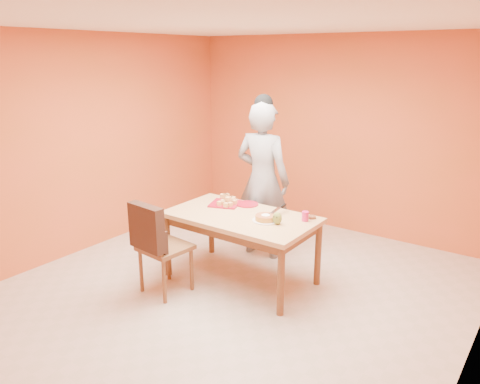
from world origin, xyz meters
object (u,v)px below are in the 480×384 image
Objects in this scene: egg_ornament at (277,218)px; sponge_cake at (266,218)px; dining_table at (241,223)px; dining_chair at (164,246)px; red_dinner_plate at (247,204)px; magenta_glass at (305,216)px; pastry_platter at (225,204)px; checker_tin at (312,217)px; person at (263,180)px.

sponge_cake is at bearing -176.71° from egg_ornament.
sponge_cake is (0.31, -0.00, 0.13)m from dining_table.
egg_ornament is (0.95, 0.68, 0.30)m from dining_chair.
magenta_glass is at bearing -6.88° from red_dinner_plate.
egg_ornament is at bearing 41.03° from dining_chair.
pastry_platter is at bearing -147.40° from red_dinner_plate.
magenta_glass is 1.15× the size of checker_tin.
dining_chair is at bearing -137.88° from checker_tin.
egg_ornament reaches higher than dining_table.
dining_chair is at bearing -125.22° from dining_table.
dining_chair reaches higher than pastry_platter.
person is 1.00m from magenta_glass.
pastry_platter is at bearing 163.85° from sponge_cake.
dining_chair is 1.11m from red_dinner_plate.
sponge_cake is at bearing -0.39° from dining_table.
dining_table is 0.70m from magenta_glass.
person reaches higher than red_dinner_plate.
red_dinner_plate is 0.57m from sponge_cake.
magenta_glass is (1.14, 0.93, 0.29)m from dining_chair.
checker_tin is at bearing 8.53° from pastry_platter.
dining_chair is 0.53× the size of person.
checker_tin reaches higher than dining_table.
red_dinner_plate is 0.80m from magenta_glass.
egg_ornament reaches higher than pastry_platter.
egg_ornament is 1.44× the size of checker_tin.
dining_chair is 1.52m from person.
egg_ornament reaches higher than red_dinner_plate.
dining_chair reaches higher than checker_tin.
magenta_glass is (0.65, 0.24, 0.15)m from dining_table.
dining_chair is 1.58m from checker_tin.
magenta_glass reaches higher than red_dinner_plate.
pastry_platter is (-0.16, -0.54, -0.18)m from person.
magenta_glass is at bearing 35.68° from sponge_cake.
dining_table is 7.34× the size of sponge_cake.
red_dinner_plate is 1.16× the size of sponge_cake.
magenta_glass is at bearing 62.11° from egg_ornament.
sponge_cake is at bearing -35.80° from red_dinner_plate.
person is (-0.21, 0.74, 0.29)m from dining_table.
person is 18.68× the size of magenta_glass.
dining_chair reaches higher than egg_ornament.
dining_table is 0.38m from red_dinner_plate.
magenta_glass is 0.12m from checker_tin.
egg_ornament is 1.25× the size of magenta_glass.
red_dinner_plate is (0.06, -0.40, -0.19)m from person.
pastry_platter is 0.86m from egg_ornament.
egg_ornament is 0.31m from magenta_glass.
egg_ornament is at bearing -126.36° from magenta_glass.
dining_table is 0.49m from egg_ornament.
person reaches higher than sponge_cake.
checker_tin is (1.16, 1.05, 0.25)m from dining_chair.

